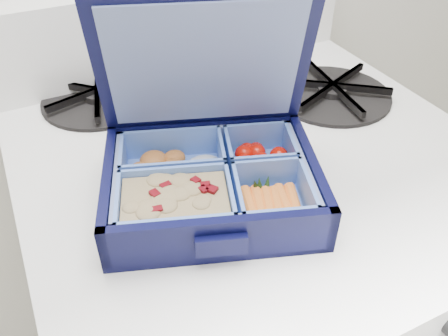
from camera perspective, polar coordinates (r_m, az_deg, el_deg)
bento_box at (r=0.51m, az=-1.49°, el=-1.86°), size 0.27×0.24×0.05m
burner_grate at (r=0.73m, az=12.89°, el=9.27°), size 0.23×0.23×0.03m
burner_grate_rear at (r=0.72m, az=-14.88°, el=8.45°), size 0.20×0.20×0.02m
fork at (r=0.64m, az=1.16°, el=5.21°), size 0.18×0.12×0.01m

